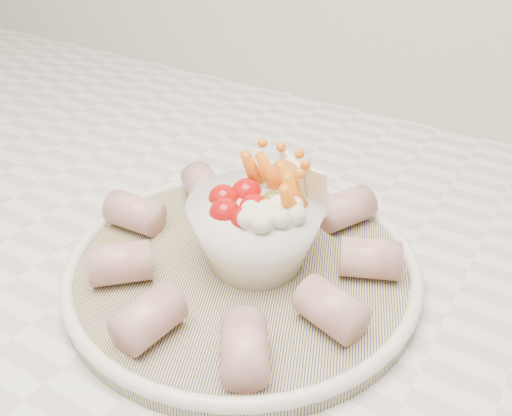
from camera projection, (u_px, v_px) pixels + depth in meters
The scene contains 3 objects.
serving_platter at pixel (242, 267), 0.51m from camera, with size 0.41×0.41×0.02m.
veggie_bowl at pixel (258, 226), 0.49m from camera, with size 0.12×0.12×0.10m.
cured_meat_rolls at pixel (242, 248), 0.49m from camera, with size 0.27×0.27×0.03m.
Camera 1 is at (0.33, 1.02, 1.25)m, focal length 40.00 mm.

